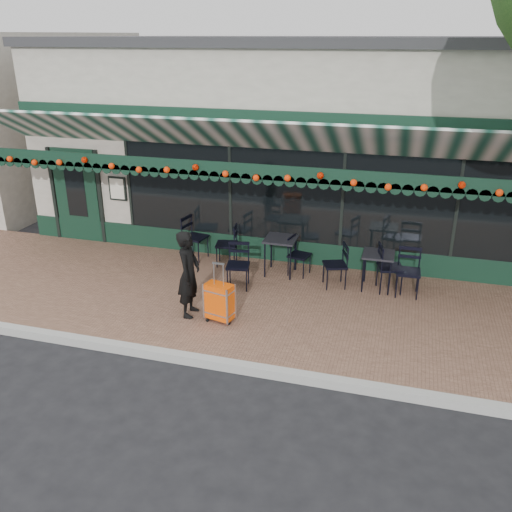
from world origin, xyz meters
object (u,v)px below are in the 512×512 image
(cafe_table_b, at_px, (281,242))
(chair_b_right, at_px, (299,256))
(suitcase, at_px, (219,302))
(chair_a_front, at_px, (408,272))
(woman, at_px, (189,274))
(chair_b_left, at_px, (227,245))
(chair_a_left, at_px, (335,265))
(chair_a_right, at_px, (390,268))
(chair_b_front, at_px, (238,266))
(cafe_table_a, at_px, (378,257))
(chair_solo, at_px, (195,238))

(cafe_table_b, distance_m, chair_b_right, 0.48)
(suitcase, bearing_deg, chair_a_front, 45.72)
(woman, bearing_deg, suitcase, -102.50)
(chair_b_left, bearing_deg, chair_a_left, 68.77)
(woman, height_order, chair_b_right, woman)
(chair_a_right, distance_m, chair_b_front, 2.91)
(woman, relative_size, chair_a_right, 1.64)
(chair_b_left, bearing_deg, chair_b_right, 76.27)
(chair_a_left, xyz_separation_m, chair_b_front, (-1.80, -0.57, 0.01))
(cafe_table_b, distance_m, chair_a_right, 2.22)
(chair_b_left, distance_m, chair_b_front, 1.17)
(chair_a_front, bearing_deg, chair_a_right, 162.20)
(woman, relative_size, chair_b_right, 1.88)
(chair_a_right, relative_size, chair_b_right, 1.15)
(cafe_table_a, bearing_deg, suitcase, -140.50)
(chair_a_right, bearing_deg, woman, 106.07)
(suitcase, height_order, chair_a_front, suitcase)
(suitcase, xyz_separation_m, chair_a_left, (1.70, 1.94, 0.08))
(chair_a_left, xyz_separation_m, chair_b_right, (-0.78, 0.36, -0.03))
(chair_a_right, relative_size, chair_b_left, 1.05)
(cafe_table_b, bearing_deg, woman, -117.42)
(chair_a_left, relative_size, chair_b_right, 1.07)
(cafe_table_b, xyz_separation_m, chair_a_right, (2.20, -0.21, -0.23))
(woman, xyz_separation_m, chair_b_right, (1.50, 2.21, -0.36))
(chair_a_left, height_order, chair_b_front, chair_b_front)
(chair_a_front, bearing_deg, chair_b_right, 169.08)
(cafe_table_b, xyz_separation_m, chair_b_front, (-0.64, -0.87, -0.25))
(woman, bearing_deg, cafe_table_b, -31.20)
(chair_b_right, height_order, chair_b_front, chair_b_front)
(suitcase, bearing_deg, cafe_table_a, 53.14)
(suitcase, relative_size, chair_solo, 1.12)
(cafe_table_b, bearing_deg, cafe_table_a, -5.25)
(chair_a_front, height_order, chair_b_front, chair_a_front)
(woman, xyz_separation_m, cafe_table_b, (1.12, 2.15, -0.08))
(chair_a_left, xyz_separation_m, chair_a_right, (1.04, 0.09, 0.03))
(cafe_table_a, distance_m, chair_a_right, 0.30)
(chair_b_front, bearing_deg, suitcase, -96.47)
(suitcase, relative_size, chair_b_front, 1.20)
(suitcase, height_order, chair_b_front, suitcase)
(suitcase, bearing_deg, chair_a_right, 50.17)
(chair_a_front, xyz_separation_m, chair_b_left, (-3.75, 0.46, -0.01))
(suitcase, bearing_deg, woman, -175.09)
(cafe_table_a, distance_m, chair_b_right, 1.61)
(chair_a_right, xyz_separation_m, chair_b_front, (-2.84, -0.66, -0.02))
(cafe_table_a, height_order, chair_solo, chair_solo)
(suitcase, xyz_separation_m, chair_a_front, (3.07, 1.93, 0.10))
(chair_a_front, relative_size, chair_solo, 0.96)
(chair_solo, bearing_deg, chair_b_front, -120.52)
(woman, distance_m, chair_a_right, 3.85)
(cafe_table_a, relative_size, chair_b_left, 0.81)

